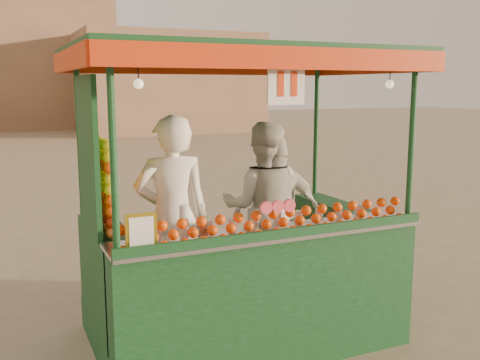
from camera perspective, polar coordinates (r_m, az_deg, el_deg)
name	(u,v)px	position (r m, az deg, el deg)	size (l,w,h in m)	color
ground	(201,350)	(5.14, -4.02, -17.21)	(90.00, 90.00, 0.00)	#756853
building_right	(167,83)	(29.58, -7.59, 9.93)	(9.00, 6.00, 5.00)	#9A7757
juice_cart	(238,252)	(4.97, -0.19, -7.43)	(2.92, 1.89, 2.65)	#0E3514
vendor_left	(172,217)	(4.82, -7.06, -3.87)	(0.70, 0.52, 1.78)	white
vendor_middle	(263,207)	(5.43, 2.38, -2.81)	(1.01, 0.93, 1.68)	beige
vendor_right	(277,213)	(5.45, 3.84, -3.45)	(0.94, 0.46, 1.56)	silver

